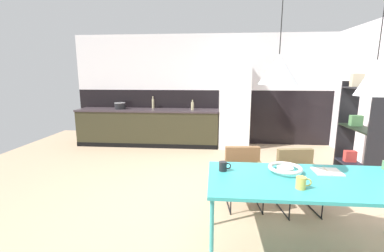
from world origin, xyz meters
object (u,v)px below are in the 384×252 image
object	(u,v)px
refrigerator_column	(234,106)
bottle_wine_green	(153,103)
armchair_facing_counter	(298,172)
fruit_bowl	(285,168)
bottle_spice_small	(192,106)
pendant_lamp_over_table_far	(375,78)
mug_white_ceramic	(223,166)
armchair_corner_seat	(244,170)
dining_table	(316,184)
mug_dark_espresso	(301,183)
open_shelf_unit	(360,129)
pendant_lamp_over_table_near	(279,69)
open_book	(327,172)
cooking_pot	(120,106)

from	to	relation	value
refrigerator_column	bottle_wine_green	distance (m)	1.99
refrigerator_column	armchair_facing_counter	xyz separation A→B (m)	(0.61, -2.93, -0.50)
fruit_bowl	bottle_spice_small	xyz separation A→B (m)	(-1.22, 3.59, 0.19)
fruit_bowl	pendant_lamp_over_table_far	world-z (taller)	pendant_lamp_over_table_far
armchair_facing_counter	mug_white_ceramic	xyz separation A→B (m)	(-0.97, -0.71, 0.31)
bottle_wine_green	pendant_lamp_over_table_far	world-z (taller)	pendant_lamp_over_table_far
armchair_corner_seat	dining_table	bearing A→B (deg)	115.42
mug_dark_espresso	open_shelf_unit	size ratio (longest dim) A/B	0.08
dining_table	mug_dark_espresso	size ratio (longest dim) A/B	15.17
refrigerator_column	fruit_bowl	bearing A→B (deg)	-86.07
refrigerator_column	pendant_lamp_over_table_near	xyz separation A→B (m)	(0.09, -3.79, 0.76)
bottle_wine_green	bottle_spice_small	size ratio (longest dim) A/B	1.23
dining_table	open_shelf_unit	xyz separation A→B (m)	(1.35, 1.89, 0.15)
armchair_corner_seat	open_book	xyz separation A→B (m)	(0.73, -0.72, 0.27)
refrigerator_column	mug_dark_espresso	size ratio (longest dim) A/B	15.15
dining_table	bottle_spice_small	size ratio (longest dim) A/B	8.15
bottle_wine_green	bottle_spice_small	world-z (taller)	bottle_wine_green
dining_table	fruit_bowl	size ratio (longest dim) A/B	6.06
open_shelf_unit	pendant_lamp_over_table_near	world-z (taller)	pendant_lamp_over_table_near
bottle_wine_green	bottle_spice_small	bearing A→B (deg)	-13.93
mug_dark_espresso	cooking_pot	xyz separation A→B (m)	(-3.04, 4.02, 0.15)
fruit_bowl	bottle_wine_green	distance (m)	4.45
open_book	armchair_corner_seat	bearing A→B (deg)	135.53
mug_white_ceramic	pendant_lamp_over_table_far	size ratio (longest dim) A/B	0.11
armchair_facing_counter	open_shelf_unit	bearing A→B (deg)	-148.33
fruit_bowl	pendant_lamp_over_table_near	xyz separation A→B (m)	(-0.16, -0.15, 0.96)
cooking_pot	mug_dark_espresso	bearing A→B (deg)	-52.90
fruit_bowl	open_book	xyz separation A→B (m)	(0.42, 0.04, -0.04)
armchair_facing_counter	cooking_pot	distance (m)	4.49
dining_table	fruit_bowl	bearing A→B (deg)	145.68
open_book	armchair_facing_counter	bearing A→B (deg)	95.19
refrigerator_column	armchair_corner_seat	size ratio (longest dim) A/B	2.60
armchair_facing_counter	pendant_lamp_over_table_far	bearing A→B (deg)	99.25
armchair_corner_seat	open_shelf_unit	distance (m)	2.16
dining_table	bottle_wine_green	world-z (taller)	bottle_wine_green
armchair_facing_counter	armchair_corner_seat	size ratio (longest dim) A/B	1.00
cooking_pot	bottle_wine_green	world-z (taller)	bottle_wine_green
mug_white_ceramic	pendant_lamp_over_table_near	world-z (taller)	pendant_lamp_over_table_near
armchair_facing_counter	open_shelf_unit	size ratio (longest dim) A/B	0.44
mug_white_ceramic	bottle_wine_green	world-z (taller)	bottle_wine_green
cooking_pot	bottle_spice_small	size ratio (longest dim) A/B	1.09
fruit_bowl	open_shelf_unit	xyz separation A→B (m)	(1.58, 1.73, 0.07)
cooking_pot	pendant_lamp_over_table_near	bearing A→B (deg)	-53.15
refrigerator_column	bottle_wine_green	bearing A→B (deg)	174.11
dining_table	open_shelf_unit	size ratio (longest dim) A/B	1.15
bottle_wine_green	open_shelf_unit	bearing A→B (deg)	-29.03
pendant_lamp_over_table_near	refrigerator_column	bearing A→B (deg)	91.41
mug_dark_espresso	pendant_lamp_over_table_far	bearing A→B (deg)	19.23
mug_white_ceramic	bottle_spice_small	size ratio (longest dim) A/B	0.50
mug_dark_espresso	refrigerator_column	bearing A→B (deg)	94.11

